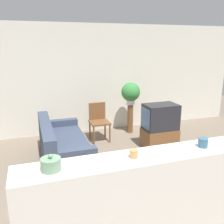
# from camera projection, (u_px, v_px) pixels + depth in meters

# --- Properties ---
(ground_plane) EXTENTS (14.00, 14.00, 0.00)m
(ground_plane) POSITION_uv_depth(u_px,v_px,m) (128.00, 211.00, 3.41)
(ground_plane) COLOR #756656
(wall_back) EXTENTS (9.00, 0.06, 2.70)m
(wall_back) POSITION_uv_depth(u_px,v_px,m) (77.00, 80.00, 6.19)
(wall_back) COLOR beige
(wall_back) RESTS_ON ground_plane
(couch) EXTENTS (0.83, 1.84, 0.81)m
(couch) POSITION_uv_depth(u_px,v_px,m) (62.00, 148.00, 4.77)
(couch) COLOR #384256
(couch) RESTS_ON ground_plane
(tv_stand) EXTENTS (0.73, 0.49, 0.43)m
(tv_stand) POSITION_uv_depth(u_px,v_px,m) (159.00, 138.00, 5.48)
(tv_stand) COLOR brown
(tv_stand) RESTS_ON ground_plane
(television) EXTENTS (0.72, 0.47, 0.55)m
(television) POSITION_uv_depth(u_px,v_px,m) (160.00, 117.00, 5.35)
(television) COLOR #232328
(television) RESTS_ON tv_stand
(wooden_chair) EXTENTS (0.44, 0.44, 0.88)m
(wooden_chair) POSITION_uv_depth(u_px,v_px,m) (99.00, 119.00, 5.85)
(wooden_chair) COLOR brown
(wooden_chair) RESTS_ON ground_plane
(plant_stand) EXTENTS (0.14, 0.14, 0.74)m
(plant_stand) POSITION_uv_depth(u_px,v_px,m) (130.00, 119.00, 6.36)
(plant_stand) COLOR brown
(plant_stand) RESTS_ON ground_plane
(potted_plant) EXTENTS (0.47, 0.47, 0.55)m
(potted_plant) POSITION_uv_depth(u_px,v_px,m) (131.00, 92.00, 6.18)
(potted_plant) COLOR white
(potted_plant) RESTS_ON plant_stand
(foreground_counter) EXTENTS (2.81, 0.44, 1.02)m
(foreground_counter) POSITION_uv_depth(u_px,v_px,m) (143.00, 197.00, 2.87)
(foreground_counter) COLOR silver
(foreground_counter) RESTS_ON ground_plane
(decorative_bowl) EXTENTS (0.20, 0.20, 0.17)m
(decorative_bowl) POSITION_uv_depth(u_px,v_px,m) (51.00, 164.00, 2.41)
(decorative_bowl) COLOR gray
(decorative_bowl) RESTS_ON foreground_counter
(candle_jar) EXTENTS (0.09, 0.09, 0.09)m
(candle_jar) POSITION_uv_depth(u_px,v_px,m) (134.00, 154.00, 2.68)
(candle_jar) COLOR #C6844C
(candle_jar) RESTS_ON foreground_counter
(coffee_tin) EXTENTS (0.11, 0.11, 0.11)m
(coffee_tin) POSITION_uv_depth(u_px,v_px,m) (203.00, 143.00, 2.95)
(coffee_tin) COLOR #335B75
(coffee_tin) RESTS_ON foreground_counter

